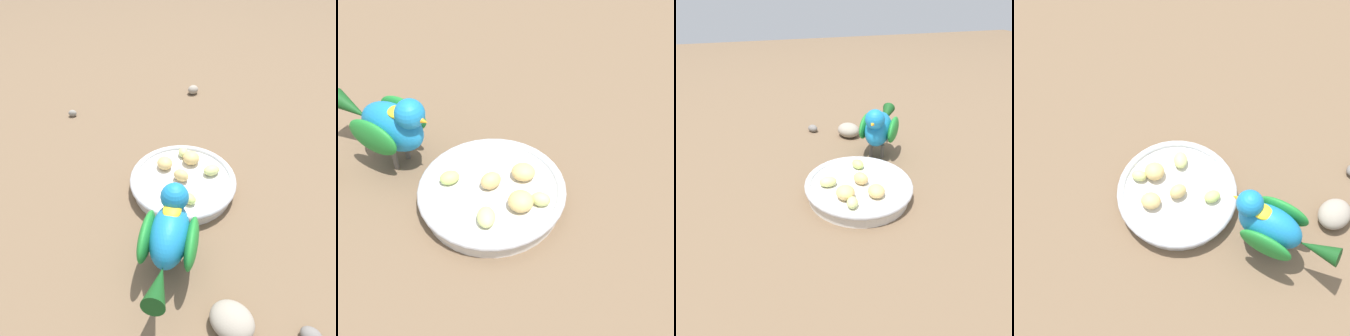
% 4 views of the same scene
% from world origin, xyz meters
% --- Properties ---
extents(ground_plane, '(4.00, 4.00, 0.00)m').
position_xyz_m(ground_plane, '(0.00, 0.00, 0.00)').
color(ground_plane, brown).
extents(feeding_bowl, '(0.21, 0.21, 0.03)m').
position_xyz_m(feeding_bowl, '(-0.03, -0.02, 0.02)').
color(feeding_bowl, beige).
rests_on(feeding_bowl, ground_plane).
extents(apple_piece_0, '(0.04, 0.04, 0.02)m').
position_xyz_m(apple_piece_0, '(0.02, -0.00, 0.04)').
color(apple_piece_0, tan).
rests_on(apple_piece_0, feeding_bowl).
extents(apple_piece_1, '(0.03, 0.03, 0.02)m').
position_xyz_m(apple_piece_1, '(-0.04, -0.08, 0.04)').
color(apple_piece_1, '#C6D17A').
rests_on(apple_piece_1, feeding_bowl).
extents(apple_piece_2, '(0.04, 0.04, 0.02)m').
position_xyz_m(apple_piece_2, '(-0.03, -0.01, 0.04)').
color(apple_piece_2, tan).
rests_on(apple_piece_2, feeding_bowl).
extents(apple_piece_3, '(0.03, 0.03, 0.02)m').
position_xyz_m(apple_piece_3, '(0.04, -0.05, 0.04)').
color(apple_piece_3, '#C6D17A').
rests_on(apple_piece_3, feeding_bowl).
extents(apple_piece_4, '(0.04, 0.04, 0.03)m').
position_xyz_m(apple_piece_4, '(0.01, -0.06, 0.04)').
color(apple_piece_4, tan).
rests_on(apple_piece_4, feeding_bowl).
extents(apple_piece_5, '(0.03, 0.03, 0.02)m').
position_xyz_m(apple_piece_5, '(-0.08, -0.00, 0.03)').
color(apple_piece_5, '#B2CC66').
rests_on(apple_piece_5, feeding_bowl).
extents(parrot, '(0.17, 0.14, 0.13)m').
position_xyz_m(parrot, '(-0.17, 0.08, 0.08)').
color(parrot, '#59544C').
rests_on(parrot, ground_plane).
extents(rock_large, '(0.08, 0.08, 0.04)m').
position_xyz_m(rock_large, '(-0.29, 0.04, 0.02)').
color(rock_large, gray).
rests_on(rock_large, ground_plane).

